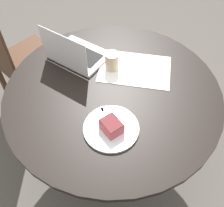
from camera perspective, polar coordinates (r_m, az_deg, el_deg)
ground_plane at (r=1.99m, az=0.12°, el=-11.55°), size 12.00×12.00×0.00m
dining_table at (r=1.47m, az=0.15°, el=-0.51°), size 1.13×1.13×0.75m
chair at (r=2.06m, az=-19.57°, el=8.86°), size 0.57×0.57×0.93m
paper_document at (r=1.48m, az=4.98°, el=7.50°), size 0.47×0.42×0.00m
plate at (r=1.21m, az=-0.19°, el=-5.42°), size 0.26×0.26×0.01m
cake_slice at (r=1.18m, az=-0.13°, el=-4.91°), size 0.10×0.11×0.06m
fork at (r=1.24m, az=-1.34°, el=-3.12°), size 0.03×0.17×0.00m
coffee_glass at (r=1.44m, az=-0.02°, el=9.19°), size 0.07×0.07×0.10m
laptop at (r=1.52m, az=-7.88°, el=10.60°), size 0.37×0.39×0.23m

